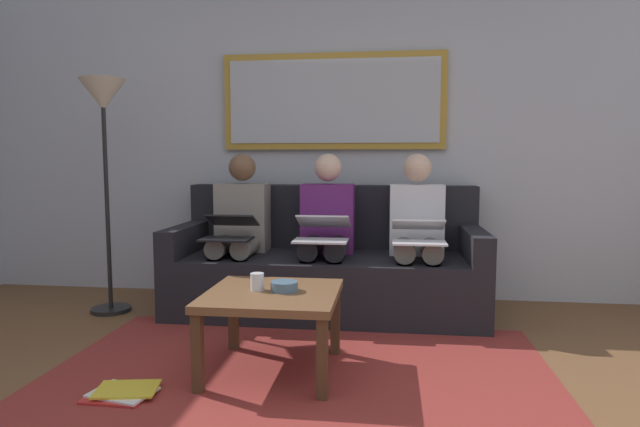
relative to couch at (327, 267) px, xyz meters
The scene contains 15 objects.
wall_rear 1.10m from the couch, 90.00° to the right, with size 6.00×0.12×2.60m, color #B7BCC6.
area_rug 1.30m from the couch, 90.00° to the left, with size 2.60×1.80×0.01m, color maroon.
couch is the anchor object (origin of this frame).
framed_mirror 1.30m from the couch, 90.00° to the right, with size 1.74×0.05×0.74m.
coffee_table 1.23m from the couch, 83.26° to the left, with size 0.67×0.67×0.43m.
cup 1.24m from the couch, 79.39° to the left, with size 0.07×0.07×0.09m, color silver.
bowl 1.21m from the couch, 86.02° to the left, with size 0.14×0.14×0.05m, color slate.
person_left 0.71m from the couch, behind, with size 0.38×0.58×1.14m.
laptop_white 0.78m from the couch, 154.24° to the left, with size 0.34×0.34×0.15m.
person_middle 0.31m from the couch, 90.00° to the left, with size 0.38×0.58×1.14m.
laptop_silver 0.43m from the couch, 90.00° to the left, with size 0.36×0.38×0.17m.
person_right 0.71m from the couch, ahead, with size 0.38×0.58×1.14m.
laptop_black 0.77m from the couch, 25.17° to the left, with size 0.34×0.37×0.16m.
magazine_stack 1.80m from the couch, 64.15° to the left, with size 0.33×0.26×0.03m.
standing_lamp 1.90m from the couch, ahead, with size 0.32×0.32×1.66m.
Camera 1 is at (-0.45, 1.78, 1.10)m, focal length 30.53 mm.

